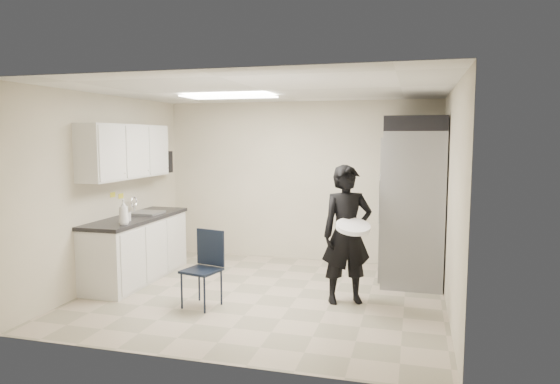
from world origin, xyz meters
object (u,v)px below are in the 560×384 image
(commercial_fridge, at_px, (413,206))
(folding_chair, at_px, (201,271))
(man_tuxedo, at_px, (347,234))
(lower_counter, at_px, (137,250))

(commercial_fridge, relative_size, folding_chair, 2.37)
(commercial_fridge, bearing_deg, man_tuxedo, -121.01)
(commercial_fridge, height_order, man_tuxedo, commercial_fridge)
(lower_counter, distance_m, commercial_fridge, 3.98)
(lower_counter, height_order, folding_chair, folding_chair)
(lower_counter, bearing_deg, commercial_fridge, 15.88)
(folding_chair, bearing_deg, commercial_fridge, 51.56)
(man_tuxedo, bearing_deg, folding_chair, 176.94)
(folding_chair, distance_m, man_tuxedo, 1.81)
(folding_chair, height_order, man_tuxedo, man_tuxedo)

